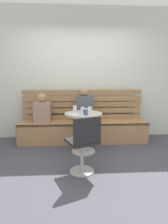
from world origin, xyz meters
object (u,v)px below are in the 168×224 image
Objects in this scene: cup_mug_blue at (86,112)px; cup_ceramic_white at (87,110)px; person_adult at (84,107)px; cup_water_clear at (83,110)px; plate_small at (74,115)px; person_child_left at (42,110)px; cup_glass_short at (90,109)px; booth_bench at (83,132)px; white_chair at (84,143)px; cup_glass_tall at (75,109)px; cafe_table at (83,125)px.

cup_ceramic_white is (0.03, 0.25, -0.01)m from cup_mug_blue.
person_adult is 6.69× the size of cup_water_clear.
cup_mug_blue is at bearing -6.65° from plate_small.
person_child_left is 6.50× the size of cup_mug_blue.
cup_water_clear is 1.16× the size of cup_mug_blue.
cup_glass_short is at bearing -76.86° from person_adult.
person_child_left is at bearing -177.58° from person_adult.
booth_bench is at bearing -178.03° from person_adult.
booth_bench is 1.42m from white_chair.
person_adult is 0.78m from plate_small.
cup_water_clear is 0.92× the size of cup_glass_tall.
cup_glass_tall reaches higher than plate_small.
cup_water_clear is 0.65× the size of plate_small.
person_adult is 0.88m from person_child_left.
cup_glass_tall reaches higher than booth_bench.
cup_glass_short is 0.17m from cup_ceramic_white.
plate_small is at bearing -47.71° from person_child_left.
white_chair is (-0.07, -1.40, 0.24)m from booth_bench.
booth_bench is at bearing 74.62° from plate_small.
cup_mug_blue reaches higher than cafe_table.
cup_ceramic_white is (0.08, 0.07, -0.02)m from cup_water_clear.
person_child_left is at bearing 119.87° from white_chair.
cup_ceramic_white is (-0.08, -0.15, -0.01)m from cup_glass_short.
person_adult reaches higher than cup_mug_blue.
person_child_left reaches higher than cup_water_clear.
cup_mug_blue reaches higher than cup_ceramic_white.
white_chair reaches higher than plate_small.
booth_bench is at bearing 87.19° from white_chair.
white_chair is 7.08× the size of cup_glass_tall.
cup_mug_blue is 0.21m from plate_small.
cup_mug_blue is at bearing -91.78° from person_adult.
cup_ceramic_white reaches higher than booth_bench.
white_chair is 1.44m from person_adult.
plate_small is at bearing -138.70° from cafe_table.
cup_water_clear reaches higher than cup_ceramic_white.
cup_mug_blue is at bearing -76.12° from cup_water_clear.
white_chair is 1.59m from person_child_left.
cup_ceramic_white is at bearing -28.54° from person_child_left.
cup_water_clear is at bearing -34.31° from person_child_left.
cup_mug_blue is (0.07, 0.63, 0.32)m from white_chair.
cafe_table is 0.65m from person_adult.
cup_ceramic_white is (0.06, 0.07, 0.26)m from cafe_table.
booth_bench is 15.88× the size of plate_small.
cup_mug_blue is at bearing -60.15° from cup_glass_tall.
cafe_table is 0.32m from cup_mug_blue.
cafe_table is 1.01× the size of person_adult.
person_adult reaches higher than cup_water_clear.
cup_ceramic_white is at bearing 41.62° from cup_water_clear.
cup_water_clear is 1.38× the size of cup_ceramic_white.
person_child_left is 0.79m from cup_glass_tall.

